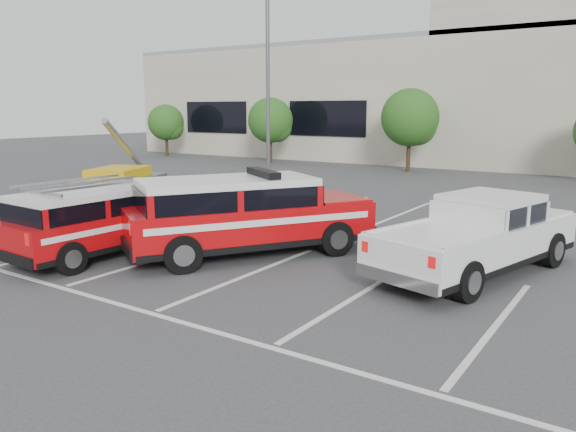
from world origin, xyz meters
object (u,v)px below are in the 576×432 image
at_px(tree_mid_left, 412,120).
at_px(utility_rig, 116,189).
at_px(ladder_suv, 100,226).
at_px(convention_building, 539,93).
at_px(tree_left, 272,122).
at_px(tree_far_left, 167,124).
at_px(fire_chief_suv, 245,221).
at_px(light_pole_left, 268,75).
at_px(white_pickup, 477,243).

distance_m(tree_mid_left, utility_rig, 18.49).
bearing_deg(ladder_suv, utility_rig, 140.09).
height_order(convention_building, ladder_suv, convention_building).
relative_size(tree_left, ladder_suv, 0.89).
xyz_separation_m(convention_building, tree_far_left, (-25.09, -9.82, -2.22)).
height_order(convention_building, fire_chief_suv, convention_building).
relative_size(convention_building, light_pole_left, 5.86).
distance_m(tree_left, light_pole_left, 12.43).
distance_m(convention_building, tree_left, 18.11).
xyz_separation_m(tree_left, fire_chief_suv, (13.72, -20.57, -1.89)).
bearing_deg(tree_left, tree_far_left, -180.00).
height_order(tree_left, tree_mid_left, tree_mid_left).
distance_m(tree_mid_left, fire_chief_suv, 21.02).
height_order(tree_far_left, fire_chief_suv, tree_far_left).
bearing_deg(light_pole_left, ladder_suv, -73.19).
bearing_deg(tree_left, utility_rig, -73.38).
bearing_deg(tree_far_left, white_pickup, -33.08).
bearing_deg(white_pickup, fire_chief_suv, -148.58).
distance_m(tree_left, ladder_suv, 25.17).
height_order(tree_far_left, white_pickup, tree_far_left).
bearing_deg(utility_rig, tree_far_left, 108.88).
distance_m(fire_chief_suv, white_pickup, 5.64).
height_order(light_pole_left, white_pickup, light_pole_left).
bearing_deg(ladder_suv, tree_far_left, 134.87).
relative_size(light_pole_left, utility_rig, 2.20).
bearing_deg(white_pickup, light_pole_left, 158.77).
bearing_deg(tree_far_left, light_pole_left, -30.71).
relative_size(fire_chief_suv, ladder_suv, 1.28).
height_order(white_pickup, utility_rig, utility_rig).
height_order(fire_chief_suv, white_pickup, fire_chief_suv).
distance_m(light_pole_left, ladder_suv, 13.92).
relative_size(convention_building, fire_chief_suv, 9.42).
distance_m(light_pole_left, fire_chief_suv, 13.26).
distance_m(white_pickup, ladder_suv, 9.18).
xyz_separation_m(tree_far_left, light_pole_left, (16.91, -10.05, 2.68)).
bearing_deg(tree_far_left, fire_chief_suv, -40.94).
relative_size(light_pole_left, white_pickup, 1.68).
bearing_deg(tree_mid_left, fire_chief_suv, -79.76).
bearing_deg(white_pickup, ladder_suv, -141.25).
height_order(tree_left, fire_chief_suv, tree_left).
bearing_deg(light_pole_left, utility_rig, -101.90).
distance_m(tree_far_left, light_pole_left, 19.85).
relative_size(tree_mid_left, light_pole_left, 0.47).
xyz_separation_m(tree_far_left, tree_left, (10.00, 0.00, 0.27)).
distance_m(fire_chief_suv, ladder_suv, 3.66).
bearing_deg(ladder_suv, tree_mid_left, 94.28).
height_order(convention_building, tree_far_left, convention_building).
distance_m(tree_far_left, utility_rig, 23.48).
height_order(tree_mid_left, ladder_suv, tree_mid_left).
relative_size(ladder_suv, utility_rig, 1.07).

